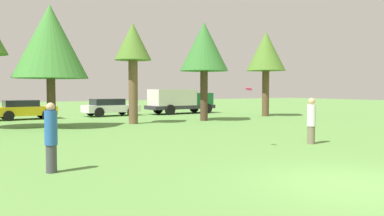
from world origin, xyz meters
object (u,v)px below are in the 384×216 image
object	(u,v)px
person_catcher	(311,120)
tree_3	(133,46)
parked_car_white	(110,107)
person_thrower	(51,137)
tree_4	(204,48)
frisbee	(249,89)
tree_5	(266,53)
tree_2	(50,42)
parked_car_yellow	(24,109)
delivery_truck_green	(180,100)

from	to	relation	value
person_catcher	tree_3	size ratio (longest dim) A/B	0.29
tree_3	parked_car_white	world-z (taller)	tree_3
person_thrower	tree_4	xyz separation A→B (m)	(11.89, 11.16, 3.81)
frisbee	tree_4	distance (m)	12.23
frisbee	tree_5	xyz separation A→B (m)	(11.57, 11.82, 2.71)
tree_2	parked_car_white	bearing A→B (deg)	50.61
frisbee	tree_3	world-z (taller)	tree_3
person_thrower	person_catcher	distance (m)	9.38
person_catcher	tree_4	size ratio (longest dim) A/B	0.27
frisbee	tree_2	distance (m)	12.09
tree_5	parked_car_white	xyz separation A→B (m)	(-9.89, 6.35, -4.06)
parked_car_yellow	tree_4	bearing A→B (deg)	-39.11
person_catcher	tree_4	bearing A→B (deg)	-103.58
parked_car_white	person_thrower	bearing A→B (deg)	-116.20
person_thrower	delivery_truck_green	world-z (taller)	delivery_truck_green
tree_3	tree_5	bearing A→B (deg)	3.94
person_catcher	delivery_truck_green	distance (m)	18.80
frisbee	delivery_truck_green	distance (m)	19.42
frisbee	delivery_truck_green	bearing A→B (deg)	66.89
frisbee	tree_3	xyz separation A→B (m)	(0.51, 11.05, 2.49)
person_catcher	tree_5	distance (m)	15.49
person_catcher	tree_3	distance (m)	12.16
person_catcher	tree_5	xyz separation A→B (m)	(8.81, 12.14, 3.88)
tree_5	person_catcher	bearing A→B (deg)	-125.97
person_thrower	tree_2	xyz separation A→B (m)	(2.48, 11.54, 3.64)
parked_car_white	person_catcher	bearing A→B (deg)	-88.83
person_catcher	parked_car_white	xyz separation A→B (m)	(-1.08, 18.49, -0.18)
parked_car_yellow	person_thrower	bearing A→B (deg)	-99.03
parked_car_white	delivery_truck_green	bearing A→B (deg)	-5.39
tree_2	parked_car_white	xyz separation A→B (m)	(5.81, 7.08, -3.82)
tree_5	parked_car_yellow	distance (m)	17.60
tree_5	parked_car_yellow	size ratio (longest dim) A/B	1.63
tree_3	tree_5	distance (m)	11.09
frisbee	tree_3	distance (m)	11.34
person_thrower	tree_5	distance (m)	22.27
frisbee	tree_3	size ratio (longest dim) A/B	0.04
parked_car_yellow	parked_car_white	distance (m)	6.08
person_thrower	parked_car_white	bearing A→B (deg)	65.24
frisbee	parked_car_white	bearing A→B (deg)	84.71
tree_4	tree_5	xyz separation A→B (m)	(6.29, 1.10, 0.07)
tree_3	delivery_truck_green	distance (m)	10.40
frisbee	tree_5	bearing A→B (deg)	45.60
tree_4	delivery_truck_green	xyz separation A→B (m)	(2.33, 7.12, -3.57)
tree_3	tree_5	xyz separation A→B (m)	(11.06, 0.76, 0.22)
person_catcher	tree_4	xyz separation A→B (m)	(2.52, 11.04, 3.81)
tree_3	parked_car_white	bearing A→B (deg)	80.66
delivery_truck_green	tree_5	bearing A→B (deg)	-58.84
parked_car_yellow	parked_car_white	bearing A→B (deg)	-0.50
tree_4	delivery_truck_green	bearing A→B (deg)	71.86
tree_2	tree_3	world-z (taller)	tree_2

